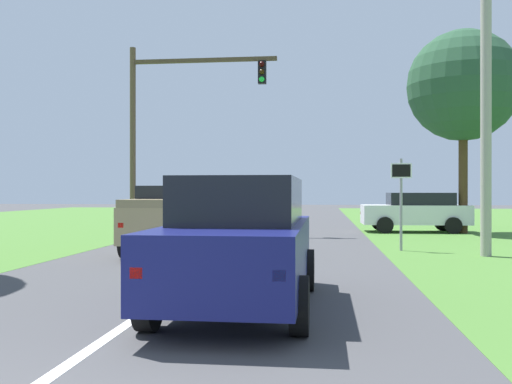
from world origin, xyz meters
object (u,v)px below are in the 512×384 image
crossing_suv_far (416,211)px  utility_pole_right (486,92)px  pickup_truck_lead (176,218)px  oak_tree_right (463,86)px  red_suv_near (242,239)px  traffic_light (168,113)px  keep_moving_sign (401,192)px

crossing_suv_far → utility_pole_right: 9.64m
pickup_truck_lead → oak_tree_right: 14.04m
oak_tree_right → utility_pole_right: utility_pole_right is taller
red_suv_near → crossing_suv_far: (5.16, 16.23, -0.12)m
red_suv_near → oak_tree_right: size_ratio=0.60×
traffic_light → crossing_suv_far: 11.16m
keep_moving_sign → utility_pole_right: bearing=-30.2°
red_suv_near → keep_moving_sign: keep_moving_sign is taller
pickup_truck_lead → oak_tree_right: bearing=41.3°
red_suv_near → traffic_light: size_ratio=0.65×
keep_moving_sign → oak_tree_right: oak_tree_right is taller
traffic_light → utility_pole_right: bearing=-33.3°
keep_moving_sign → utility_pole_right: (2.04, -1.18, 2.64)m
red_suv_near → keep_moving_sign: size_ratio=1.87×
pickup_truck_lead → traffic_light: traffic_light is taller
pickup_truck_lead → traffic_light: bearing=107.0°
keep_moving_sign → crossing_suv_far: (1.68, 7.81, -0.82)m
oak_tree_right → utility_pole_right: size_ratio=0.96×
oak_tree_right → crossing_suv_far: 5.50m
red_suv_near → traffic_light: (-5.03, 14.16, 3.93)m
traffic_light → keep_moving_sign: 10.76m
pickup_truck_lead → utility_pole_right: size_ratio=0.56×
red_suv_near → pickup_truck_lead: red_suv_near is taller
keep_moving_sign → crossing_suv_far: bearing=77.9°
utility_pole_right → crossing_suv_far: bearing=92.3°
traffic_light → utility_pole_right: (10.55, -6.92, -0.59)m
red_suv_near → utility_pole_right: size_ratio=0.57×
pickup_truck_lead → keep_moving_sign: (6.35, 1.33, 0.73)m
utility_pole_right → traffic_light: bearing=146.7°
oak_tree_right → utility_pole_right: 8.78m
keep_moving_sign → pickup_truck_lead: bearing=-168.2°
pickup_truck_lead → oak_tree_right: (9.84, 8.64, 5.07)m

